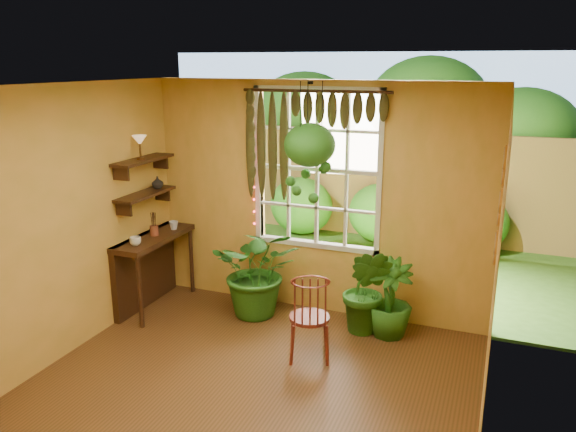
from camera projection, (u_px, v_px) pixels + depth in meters
name	position (u px, v px, depth m)	size (l,w,h in m)	color
floor	(230.00, 411.00, 4.80)	(4.50, 4.50, 0.00)	brown
ceiling	(220.00, 88.00, 4.08)	(4.50, 4.50, 0.00)	white
wall_back	(316.00, 200.00, 6.46)	(4.00, 4.00, 0.00)	#E5AA4E
wall_left	(31.00, 235.00, 5.15)	(4.50, 4.50, 0.00)	#E5AA4E
wall_right	(492.00, 301.00, 3.74)	(4.50, 4.50, 0.00)	#E5AA4E
window	(317.00, 169.00, 6.40)	(1.52, 0.10, 1.86)	silver
valance_vine	(307.00, 119.00, 6.17)	(1.70, 0.12, 1.10)	#331E0D
string_lights	(253.00, 162.00, 6.57)	(0.03, 0.03, 1.54)	#FF2633
wall_plates	(499.00, 208.00, 5.30)	(0.04, 0.32, 1.10)	#FCECCE
counter_ledge	(148.00, 262.00, 6.76)	(0.40, 1.20, 0.90)	#331E0D
shelf_lower	(146.00, 194.00, 6.52)	(0.25, 0.90, 0.04)	#331E0D
shelf_upper	(143.00, 160.00, 6.42)	(0.25, 0.90, 0.04)	#331E0D
backyard	(406.00, 150.00, 10.55)	(14.00, 10.00, 12.00)	#305C1A
windsor_chair	(309.00, 329.00, 5.59)	(0.52, 0.54, 1.09)	maroon
potted_plant_left	(258.00, 270.00, 6.50)	(0.99, 0.86, 1.10)	#1B4C14
potted_plant_mid	(367.00, 291.00, 6.06)	(0.55, 0.44, 0.99)	#1B4C14
potted_plant_right	(390.00, 298.00, 6.03)	(0.48, 0.48, 0.86)	#1B4C14
hanging_basket	(310.00, 152.00, 5.94)	(0.55, 0.55, 1.27)	black
cup_a	(135.00, 241.00, 6.27)	(0.13, 0.13, 0.10)	silver
cup_b	(174.00, 225.00, 6.87)	(0.11, 0.11, 0.10)	beige
brush_jar	(154.00, 224.00, 6.61)	(0.10, 0.10, 0.36)	brown
shelf_vase	(158.00, 182.00, 6.72)	(0.14, 0.14, 0.14)	#B2AD99
tiffany_lamp	(140.00, 142.00, 6.30)	(0.16, 0.16, 0.27)	brown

